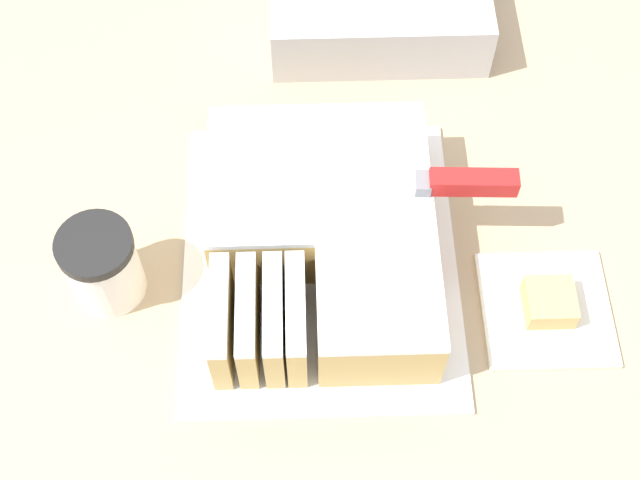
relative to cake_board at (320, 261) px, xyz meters
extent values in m
cube|color=tan|center=(-0.03, -0.02, -0.48)|extent=(1.40, 1.10, 0.95)
cube|color=white|center=(0.00, 0.00, 0.00)|extent=(0.30, 0.36, 0.01)
cube|color=tan|center=(0.00, 0.06, 0.04)|extent=(0.24, 0.18, 0.08)
cube|color=white|center=(0.00, 0.06, 0.08)|extent=(0.24, 0.18, 0.01)
cube|color=tan|center=(0.06, -0.09, 0.04)|extent=(0.12, 0.12, 0.08)
cube|color=white|center=(0.06, -0.09, 0.08)|extent=(0.12, 0.12, 0.01)
cube|color=tan|center=(-0.10, -0.09, 0.04)|extent=(0.02, 0.11, 0.08)
cube|color=white|center=(-0.10, -0.09, 0.08)|extent=(0.02, 0.11, 0.01)
cube|color=tan|center=(-0.07, -0.09, 0.04)|extent=(0.02, 0.11, 0.08)
cube|color=white|center=(-0.07, -0.09, 0.08)|extent=(0.02, 0.11, 0.01)
cube|color=tan|center=(-0.05, -0.09, 0.04)|extent=(0.02, 0.11, 0.08)
cube|color=white|center=(-0.05, -0.09, 0.08)|extent=(0.02, 0.11, 0.01)
cube|color=tan|center=(-0.02, -0.09, 0.04)|extent=(0.02, 0.11, 0.08)
cube|color=white|center=(-0.02, -0.09, 0.08)|extent=(0.02, 0.11, 0.01)
cube|color=silver|center=(0.00, 0.04, 0.09)|extent=(0.23, 0.03, 0.00)
cube|color=slate|center=(0.11, 0.03, 0.10)|extent=(0.02, 0.03, 0.02)
cube|color=red|center=(0.16, 0.03, 0.10)|extent=(0.09, 0.03, 0.02)
cylinder|color=white|center=(-0.23, -0.03, 0.04)|extent=(0.08, 0.08, 0.09)
cylinder|color=black|center=(-0.23, -0.03, 0.09)|extent=(0.08, 0.08, 0.01)
cube|color=white|center=(0.24, -0.07, 0.00)|extent=(0.14, 0.14, 0.01)
cube|color=tan|center=(0.24, -0.07, 0.02)|extent=(0.05, 0.05, 0.03)
cube|color=#B2B2B7|center=(0.08, 0.33, 0.04)|extent=(0.27, 0.15, 0.08)
camera|label=1|loc=(-0.01, -0.47, 0.86)|focal=50.00mm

